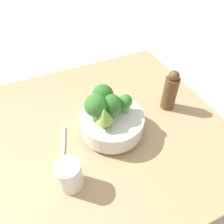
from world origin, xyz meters
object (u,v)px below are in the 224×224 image
(bowl, at_px, (112,123))
(cup, at_px, (69,175))
(pepper_mill, at_px, (170,90))
(fork, at_px, (63,148))

(bowl, height_order, cup, cup)
(pepper_mill, bearing_deg, bowl, -82.16)
(bowl, xyz_separation_m, pepper_mill, (-0.03, 0.25, 0.03))
(cup, distance_m, fork, 0.14)
(cup, height_order, fork, cup)
(bowl, relative_size, pepper_mill, 1.30)
(bowl, xyz_separation_m, cup, (0.13, -0.19, 0.00))
(bowl, bearing_deg, fork, -88.92)
(pepper_mill, distance_m, fork, 0.43)
(cup, bearing_deg, pepper_mill, 110.93)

